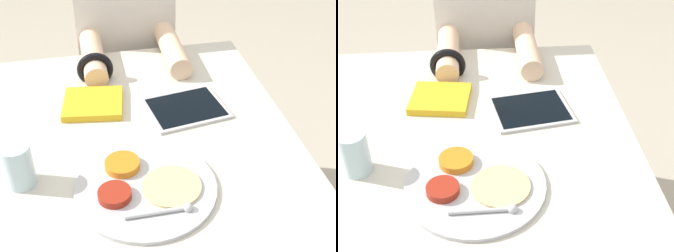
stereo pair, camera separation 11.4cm
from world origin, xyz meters
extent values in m
cube|color=beige|center=(0.00, 0.00, 0.35)|extent=(0.94, 0.94, 0.70)
cylinder|color=#B7BABF|center=(0.06, -0.19, 0.71)|extent=(0.32, 0.32, 0.01)
cylinder|color=orange|center=(0.01, -0.12, 0.72)|extent=(0.08, 0.08, 0.02)
cylinder|color=maroon|center=(-0.02, -0.22, 0.72)|extent=(0.07, 0.07, 0.02)
cylinder|color=#DBBC7F|center=(0.11, -0.21, 0.71)|extent=(0.13, 0.13, 0.01)
cylinder|color=#B7BABF|center=(0.06, -0.28, 0.72)|extent=(0.13, 0.01, 0.01)
sphere|color=#B7BABF|center=(0.13, -0.28, 0.72)|extent=(0.02, 0.02, 0.02)
cube|color=silver|center=(-0.03, 0.16, 0.71)|extent=(0.18, 0.17, 0.01)
cube|color=gold|center=(-0.03, 0.16, 0.71)|extent=(0.18, 0.17, 0.02)
cube|color=#B7B7BC|center=(0.22, 0.09, 0.71)|extent=(0.24, 0.20, 0.01)
cube|color=black|center=(0.22, 0.09, 0.71)|extent=(0.21, 0.18, 0.00)
cube|color=black|center=(0.11, 0.62, 0.22)|extent=(0.31, 0.22, 0.44)
cube|color=beige|center=(0.11, 0.62, 0.72)|extent=(0.34, 0.20, 0.56)
cylinder|color=beige|center=(-0.01, 0.39, 0.74)|extent=(0.07, 0.30, 0.07)
cylinder|color=beige|center=(0.24, 0.39, 0.74)|extent=(0.07, 0.30, 0.07)
torus|color=black|center=(-0.01, 0.30, 0.74)|extent=(0.11, 0.02, 0.11)
cylinder|color=silver|center=(-0.22, -0.12, 0.75)|extent=(0.07, 0.07, 0.11)
camera|label=1|loc=(-0.05, -0.94, 1.45)|focal=50.00mm
camera|label=2|loc=(0.06, -0.96, 1.45)|focal=50.00mm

